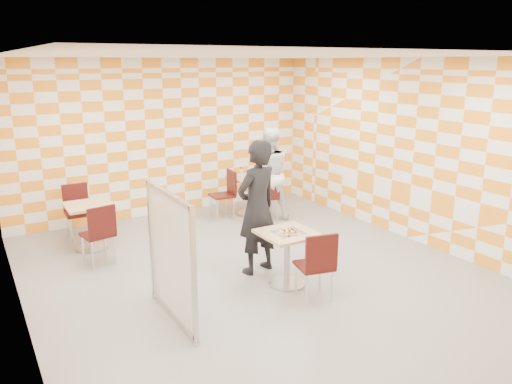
{
  "coord_description": "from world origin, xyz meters",
  "views": [
    {
      "loc": [
        -3.36,
        -5.65,
        2.93
      ],
      "look_at": [
        0.1,
        0.2,
        1.15
      ],
      "focal_mm": 35.0,
      "sensor_mm": 36.0,
      "label": 1
    }
  ],
  "objects_px": {
    "second_table": "(249,189)",
    "soda_bottle": "(256,171)",
    "chair_empty_far": "(77,207)",
    "sport_bottle": "(241,173)",
    "chair_empty_near": "(100,230)",
    "man_dark": "(257,208)",
    "partition": "(171,256)",
    "chair_main_front": "(317,262)",
    "chair_second_side": "(227,190)",
    "man_white": "(268,174)",
    "main_table": "(287,249)",
    "empty_table": "(90,218)",
    "chair_second_front": "(267,193)"
  },
  "relations": [
    {
      "from": "chair_empty_far",
      "to": "sport_bottle",
      "type": "bearing_deg",
      "value": -4.13
    },
    {
      "from": "chair_second_side",
      "to": "sport_bottle",
      "type": "relative_size",
      "value": 4.62
    },
    {
      "from": "main_table",
      "to": "chair_empty_far",
      "type": "bearing_deg",
      "value": 120.68
    },
    {
      "from": "chair_main_front",
      "to": "man_white",
      "type": "distance_m",
      "value": 3.49
    },
    {
      "from": "second_table",
      "to": "chair_second_side",
      "type": "xyz_separation_m",
      "value": [
        -0.51,
        -0.0,
        0.04
      ]
    },
    {
      "from": "empty_table",
      "to": "partition",
      "type": "bearing_deg",
      "value": -84.2
    },
    {
      "from": "man_white",
      "to": "soda_bottle",
      "type": "bearing_deg",
      "value": -75.2
    },
    {
      "from": "partition",
      "to": "empty_table",
      "type": "bearing_deg",
      "value": 95.8
    },
    {
      "from": "empty_table",
      "to": "chair_second_front",
      "type": "height_order",
      "value": "chair_second_front"
    },
    {
      "from": "chair_empty_far",
      "to": "sport_bottle",
      "type": "distance_m",
      "value": 3.08
    },
    {
      "from": "chair_empty_near",
      "to": "sport_bottle",
      "type": "relative_size",
      "value": 4.62
    },
    {
      "from": "chair_second_front",
      "to": "chair_empty_far",
      "type": "bearing_deg",
      "value": 164.86
    },
    {
      "from": "chair_empty_far",
      "to": "man_white",
      "type": "height_order",
      "value": "man_white"
    },
    {
      "from": "main_table",
      "to": "second_table",
      "type": "relative_size",
      "value": 1.0
    },
    {
      "from": "soda_bottle",
      "to": "empty_table",
      "type": "bearing_deg",
      "value": -173.65
    },
    {
      "from": "empty_table",
      "to": "partition",
      "type": "height_order",
      "value": "partition"
    },
    {
      "from": "chair_empty_far",
      "to": "man_white",
      "type": "distance_m",
      "value": 3.45
    },
    {
      "from": "chair_empty_near",
      "to": "chair_second_side",
      "type": "bearing_deg",
      "value": 22.94
    },
    {
      "from": "man_white",
      "to": "soda_bottle",
      "type": "relative_size",
      "value": 7.65
    },
    {
      "from": "soda_bottle",
      "to": "man_white",
      "type": "bearing_deg",
      "value": -89.83
    },
    {
      "from": "partition",
      "to": "soda_bottle",
      "type": "xyz_separation_m",
      "value": [
        3.0,
        3.19,
        0.06
      ]
    },
    {
      "from": "man_dark",
      "to": "man_white",
      "type": "relative_size",
      "value": 1.08
    },
    {
      "from": "second_table",
      "to": "man_dark",
      "type": "relative_size",
      "value": 0.39
    },
    {
      "from": "empty_table",
      "to": "chair_empty_near",
      "type": "bearing_deg",
      "value": -91.88
    },
    {
      "from": "main_table",
      "to": "chair_empty_far",
      "type": "xyz_separation_m",
      "value": [
        -2.01,
        3.39,
        0.04
      ]
    },
    {
      "from": "man_white",
      "to": "chair_empty_near",
      "type": "bearing_deg",
      "value": 25.79
    },
    {
      "from": "partition",
      "to": "chair_empty_near",
      "type": "bearing_deg",
      "value": 98.58
    },
    {
      "from": "partition",
      "to": "soda_bottle",
      "type": "relative_size",
      "value": 6.74
    },
    {
      "from": "main_table",
      "to": "man_dark",
      "type": "relative_size",
      "value": 0.39
    },
    {
      "from": "empty_table",
      "to": "sport_bottle",
      "type": "bearing_deg",
      "value": 8.47
    },
    {
      "from": "chair_main_front",
      "to": "chair_second_side",
      "type": "distance_m",
      "value": 3.76
    },
    {
      "from": "chair_empty_far",
      "to": "man_dark",
      "type": "relative_size",
      "value": 0.49
    },
    {
      "from": "chair_main_front",
      "to": "man_white",
      "type": "relative_size",
      "value": 0.53
    },
    {
      "from": "second_table",
      "to": "chair_empty_near",
      "type": "height_order",
      "value": "chair_empty_near"
    },
    {
      "from": "main_table",
      "to": "second_table",
      "type": "bearing_deg",
      "value": 68.9
    },
    {
      "from": "chair_second_front",
      "to": "chair_empty_far",
      "type": "xyz_separation_m",
      "value": [
        -3.25,
        0.88,
        0.0
      ]
    },
    {
      "from": "main_table",
      "to": "chair_empty_near",
      "type": "bearing_deg",
      "value": 135.27
    },
    {
      "from": "chair_empty_far",
      "to": "soda_bottle",
      "type": "bearing_deg",
      "value": -5.17
    },
    {
      "from": "chair_second_front",
      "to": "man_white",
      "type": "xyz_separation_m",
      "value": [
        0.09,
        0.11,
        0.33
      ]
    },
    {
      "from": "partition",
      "to": "man_dark",
      "type": "height_order",
      "value": "man_dark"
    },
    {
      "from": "man_white",
      "to": "chair_main_front",
      "type": "bearing_deg",
      "value": 82.76
    },
    {
      "from": "chair_main_front",
      "to": "chair_second_side",
      "type": "xyz_separation_m",
      "value": [
        0.65,
        3.7,
        0.0
      ]
    },
    {
      "from": "chair_empty_near",
      "to": "man_dark",
      "type": "relative_size",
      "value": 0.49
    },
    {
      "from": "second_table",
      "to": "soda_bottle",
      "type": "bearing_deg",
      "value": -2.81
    },
    {
      "from": "chair_main_front",
      "to": "soda_bottle",
      "type": "bearing_deg",
      "value": 70.71
    },
    {
      "from": "chair_second_side",
      "to": "second_table",
      "type": "bearing_deg",
      "value": 0.17
    },
    {
      "from": "chair_empty_far",
      "to": "man_dark",
      "type": "height_order",
      "value": "man_dark"
    },
    {
      "from": "chair_empty_far",
      "to": "soda_bottle",
      "type": "relative_size",
      "value": 4.02
    },
    {
      "from": "partition",
      "to": "chair_empty_far",
      "type": "bearing_deg",
      "value": 95.59
    },
    {
      "from": "soda_bottle",
      "to": "sport_bottle",
      "type": "bearing_deg",
      "value": 163.98
    }
  ]
}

